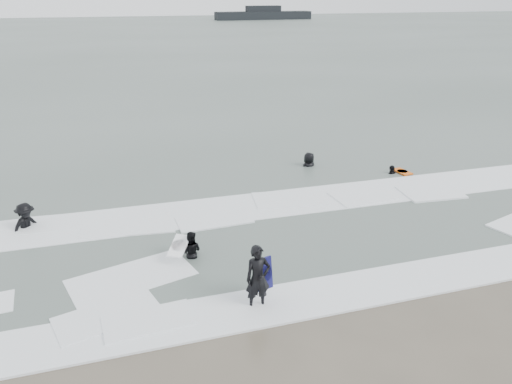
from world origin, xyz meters
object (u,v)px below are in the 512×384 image
object	(u,v)px
surfer_centre	(258,307)
surfer_wading	(191,257)
surfer_right_far	(309,167)
surfer_right_near	(392,174)
vessel_horizon	(263,15)
surfer_breaker	(28,230)

from	to	relation	value
surfer_centre	surfer_wading	bearing A→B (deg)	110.89
surfer_right_far	surfer_right_near	bearing A→B (deg)	129.85
surfer_centre	surfer_right_near	bearing A→B (deg)	41.76
surfer_wading	surfer_centre	bearing A→B (deg)	134.65
surfer_wading	vessel_horizon	xyz separation A→B (m)	(41.85, 129.51, 1.39)
surfer_breaker	vessel_horizon	world-z (taller)	vessel_horizon
surfer_right_far	surfer_centre	bearing A→B (deg)	43.25
surfer_centre	surfer_wading	size ratio (longest dim) A/B	1.30
surfer_centre	surfer_wading	distance (m)	3.53
surfer_breaker	surfer_right_near	bearing A→B (deg)	-38.57
vessel_horizon	surfer_right_near	bearing A→B (deg)	-104.17
surfer_breaker	surfer_right_far	bearing A→B (deg)	-27.84
surfer_centre	surfer_breaker	distance (m)	9.72
surfer_centre	surfer_right_far	bearing A→B (deg)	60.42
surfer_right_near	vessel_horizon	bearing A→B (deg)	-119.78
surfer_wading	surfer_breaker	size ratio (longest dim) A/B	0.78
surfer_breaker	surfer_centre	bearing A→B (deg)	-89.87
surfer_wading	surfer_right_near	size ratio (longest dim) A/B	0.93
surfer_breaker	vessel_horizon	xyz separation A→B (m)	(47.30, 125.82, 1.39)
surfer_wading	surfer_right_far	size ratio (longest dim) A/B	0.79
surfer_breaker	vessel_horizon	size ratio (longest dim) A/B	0.07
surfer_right_far	surfer_wading	bearing A→B (deg)	27.74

